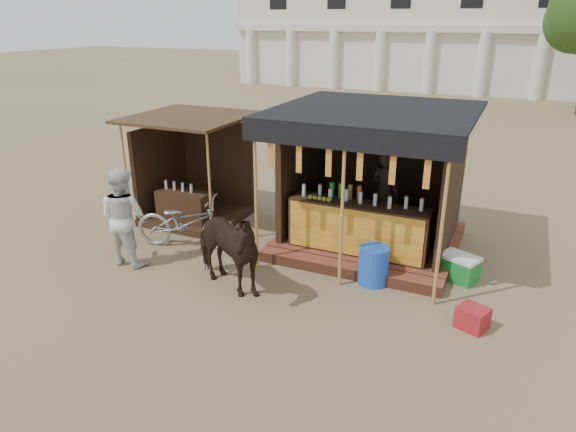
% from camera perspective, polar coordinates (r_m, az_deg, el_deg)
% --- Properties ---
extents(ground, '(120.00, 120.00, 0.00)m').
position_cam_1_polar(ground, '(8.17, -4.73, -10.96)').
color(ground, '#846B4C').
rests_on(ground, ground).
extents(main_stall, '(3.60, 3.61, 2.78)m').
position_cam_1_polar(main_stall, '(10.22, 9.29, 2.02)').
color(main_stall, brown).
rests_on(main_stall, ground).
extents(secondary_stall, '(2.40, 2.40, 2.38)m').
position_cam_1_polar(secondary_stall, '(11.88, -10.74, 3.77)').
color(secondary_stall, '#361F13').
rests_on(secondary_stall, ground).
extents(cow, '(1.95, 1.39, 1.50)m').
position_cam_1_polar(cow, '(8.60, -7.13, -3.62)').
color(cow, black).
rests_on(cow, ground).
extents(motorbike, '(2.15, 1.22, 1.07)m').
position_cam_1_polar(motorbike, '(10.38, -11.24, -0.69)').
color(motorbike, '#9FA0A7').
rests_on(motorbike, ground).
extents(bystander, '(0.90, 0.70, 1.84)m').
position_cam_1_polar(bystander, '(9.88, -17.82, -0.08)').
color(bystander, silver).
rests_on(bystander, ground).
extents(blue_barrel, '(0.68, 0.68, 0.68)m').
position_cam_1_polar(blue_barrel, '(9.02, 9.47, -5.41)').
color(blue_barrel, blue).
rests_on(blue_barrel, ground).
extents(red_crate, '(0.52, 0.50, 0.33)m').
position_cam_1_polar(red_crate, '(8.24, 19.80, -10.60)').
color(red_crate, maroon).
rests_on(red_crate, ground).
extents(cooler, '(0.76, 0.65, 0.46)m').
position_cam_1_polar(cooler, '(9.55, 18.47, -5.45)').
color(cooler, '#1B7D2F').
rests_on(cooler, ground).
extents(background_building, '(26.00, 7.45, 8.18)m').
position_cam_1_polar(background_building, '(36.35, 16.81, 19.84)').
color(background_building, silver).
rests_on(background_building, ground).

